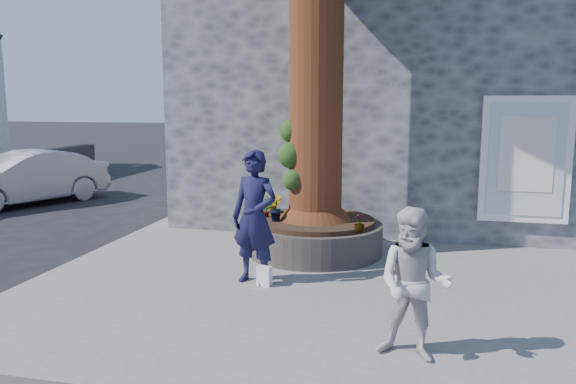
% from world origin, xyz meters
% --- Properties ---
extents(ground, '(120.00, 120.00, 0.00)m').
position_xyz_m(ground, '(0.00, 0.00, 0.00)').
color(ground, black).
rests_on(ground, ground).
extents(pavement, '(9.00, 8.00, 0.12)m').
position_xyz_m(pavement, '(1.50, 1.00, 0.06)').
color(pavement, slate).
rests_on(pavement, ground).
extents(yellow_line, '(0.10, 30.00, 0.01)m').
position_xyz_m(yellow_line, '(-3.05, 1.00, 0.00)').
color(yellow_line, yellow).
rests_on(yellow_line, ground).
extents(stone_shop, '(10.30, 8.30, 6.30)m').
position_xyz_m(stone_shop, '(2.50, 7.20, 3.16)').
color(stone_shop, '#454749').
rests_on(stone_shop, ground).
extents(planter, '(2.30, 2.30, 0.60)m').
position_xyz_m(planter, '(0.80, 2.00, 0.41)').
color(planter, black).
rests_on(planter, pavement).
extents(man, '(0.79, 0.61, 1.92)m').
position_xyz_m(man, '(0.25, 0.23, 1.08)').
color(man, black).
rests_on(man, pavement).
extents(woman, '(0.85, 0.72, 1.55)m').
position_xyz_m(woman, '(2.49, -1.74, 0.90)').
color(woman, beige).
rests_on(woman, pavement).
extents(shopping_bag, '(0.22, 0.15, 0.28)m').
position_xyz_m(shopping_bag, '(0.42, 0.11, 0.26)').
color(shopping_bag, white).
rests_on(shopping_bag, pavement).
extents(car_silver, '(3.09, 4.50, 1.41)m').
position_xyz_m(car_silver, '(-7.60, 5.40, 0.70)').
color(car_silver, gray).
rests_on(car_silver, ground).
extents(plant_a, '(0.21, 0.21, 0.33)m').
position_xyz_m(plant_a, '(-0.05, 1.93, 0.89)').
color(plant_a, gray).
rests_on(plant_a, planter).
extents(plant_b, '(0.33, 0.33, 0.44)m').
position_xyz_m(plant_b, '(0.18, 1.67, 0.94)').
color(plant_b, gray).
rests_on(plant_b, planter).
extents(plant_c, '(0.24, 0.24, 0.30)m').
position_xyz_m(plant_c, '(1.64, 1.15, 0.87)').
color(plant_c, gray).
rests_on(plant_c, planter).
extents(plant_d, '(0.34, 0.36, 0.30)m').
position_xyz_m(plant_d, '(-0.05, 2.34, 0.87)').
color(plant_d, gray).
rests_on(plant_d, planter).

